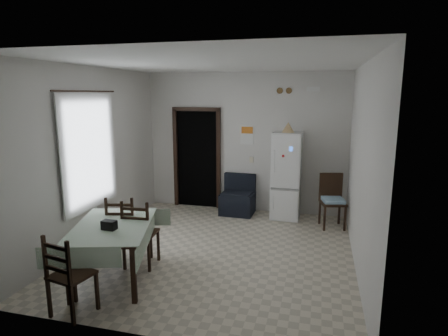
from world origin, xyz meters
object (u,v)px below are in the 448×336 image
navy_seat (238,195)px  corner_chair (333,202)px  dining_chair_near_head (72,274)px  dining_table (114,252)px  dining_chair_far_right (141,232)px  fridge (286,176)px  dining_chair_far_left (124,227)px

navy_seat → corner_chair: size_ratio=0.81×
corner_chair → dining_chair_near_head: size_ratio=1.03×
corner_chair → dining_table: bearing=-149.8°
dining_table → dining_chair_far_right: (0.17, 0.46, 0.12)m
corner_chair → dining_chair_far_right: bearing=-153.2°
dining_table → fridge: bearing=40.7°
dining_chair_far_right → navy_seat: bearing=-111.3°
navy_seat → dining_chair_far_right: (-0.84, -2.69, 0.10)m
corner_chair → navy_seat: bearing=155.4°
dining_chair_far_left → navy_seat: bearing=-126.4°
corner_chair → fridge: bearing=144.2°
dining_chair_near_head → dining_chair_far_left: bearing=-72.6°
dining_chair_near_head → dining_table: bearing=-79.1°
corner_chair → dining_chair_far_right: (-2.72, -2.32, 0.00)m
dining_chair_far_left → dining_chair_far_right: 0.34m
fridge → dining_chair_near_head: (-2.01, -4.01, -0.38)m
dining_chair_far_left → dining_chair_near_head: dining_chair_far_left is taller
navy_seat → dining_chair_near_head: 4.13m
fridge → corner_chair: bearing=-21.1°
dining_chair_far_left → dining_chair_far_right: size_ratio=1.01×
dining_table → dining_chair_far_right: dining_chair_far_right is taller
fridge → dining_chair_near_head: size_ratio=1.78×
navy_seat → dining_chair_far_right: bearing=-105.7°
corner_chair → dining_chair_far_right: size_ratio=0.99×
fridge → dining_chair_far_left: 3.38m
dining_chair_far_left → corner_chair: bearing=-156.2°
dining_table → dining_chair_far_left: dining_chair_far_left is taller
navy_seat → corner_chair: bearing=-9.3°
corner_chair → dining_chair_near_head: corner_chair is taller
dining_chair_near_head → fridge: bearing=-104.8°
corner_chair → dining_chair_far_left: bearing=-157.6°
fridge → corner_chair: size_ratio=1.73×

